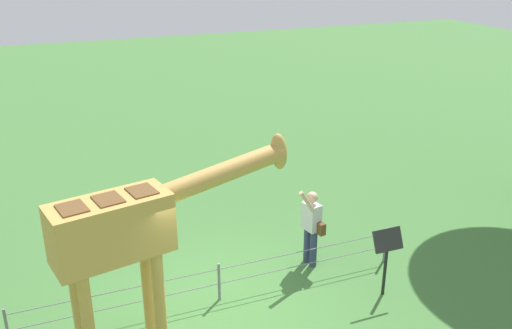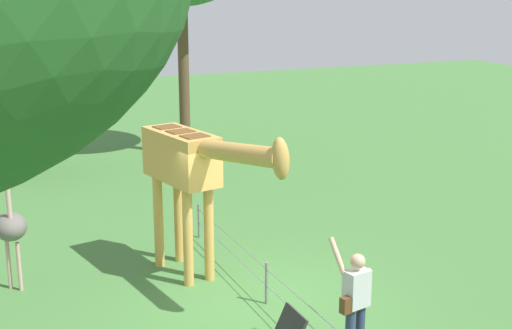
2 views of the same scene
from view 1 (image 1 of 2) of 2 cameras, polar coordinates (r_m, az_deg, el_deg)
The scene contains 5 objects.
ground_plane at distance 10.31m, azimuth -3.46°, elevation -14.02°, with size 60.00×60.00×0.00m, color #427538.
giraffe at distance 8.36m, azimuth -12.21°, elevation -6.47°, with size 3.97×1.31×3.14m.
visitor at distance 11.01m, azimuth 5.66°, elevation -6.04°, with size 0.58×0.57×1.76m.
info_sign at distance 10.30m, azimuth 13.22°, elevation -8.37°, with size 0.56×0.21×1.32m.
wire_fence at distance 10.20m, azimuth -3.79°, elevation -11.71°, with size 7.05×0.05×0.75m.
Camera 1 is at (-2.55, -7.96, 6.04)m, focal length 39.22 mm.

